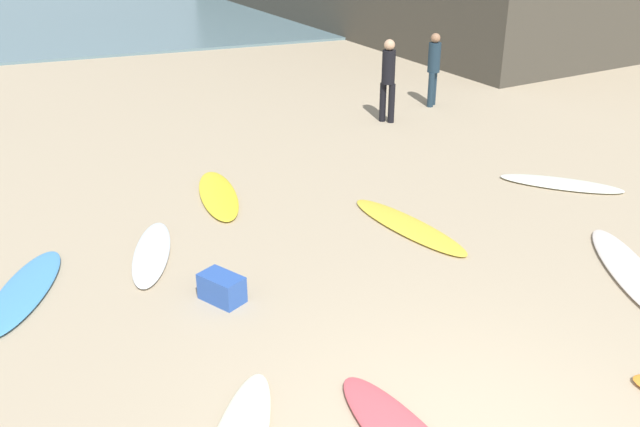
{
  "coord_description": "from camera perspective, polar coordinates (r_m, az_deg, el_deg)",
  "views": [
    {
      "loc": [
        -2.86,
        -3.9,
        4.57
      ],
      "look_at": [
        0.38,
        4.71,
        0.3
      ],
      "focal_mm": 39.27,
      "sensor_mm": 36.0,
      "label": 1
    }
  ],
  "objects": [
    {
      "name": "surfboard_6",
      "position": [
        9.88,
        -13.55,
        -3.15
      ],
      "size": [
        0.94,
        1.99,
        0.09
      ],
      "primitive_type": "ellipsoid",
      "rotation": [
        0.0,
        0.0,
        2.9
      ],
      "color": "silver",
      "rests_on": "ground_plane"
    },
    {
      "name": "beach_cooler",
      "position": [
        8.63,
        -8.0,
        -6.03
      ],
      "size": [
        0.56,
        0.63,
        0.34
      ],
      "primitive_type": "cube",
      "rotation": [
        0.0,
        0.0,
        5.26
      ],
      "color": "#2D56B2",
      "rests_on": "ground_plane"
    },
    {
      "name": "surfboard_5",
      "position": [
        12.56,
        19.04,
        2.32
      ],
      "size": [
        1.89,
        1.74,
        0.07
      ],
      "primitive_type": "ellipsoid",
      "rotation": [
        0.0,
        0.0,
        0.86
      ],
      "color": "white",
      "rests_on": "ground_plane"
    },
    {
      "name": "surfboard_0",
      "position": [
        10.46,
        7.19,
        -1.01
      ],
      "size": [
        1.13,
        2.41,
        0.07
      ],
      "primitive_type": "ellipsoid",
      "rotation": [
        0.0,
        0.0,
        3.4
      ],
      "color": "yellow",
      "rests_on": "ground_plane"
    },
    {
      "name": "beachgoer_far",
      "position": [
        15.08,
        5.58,
        11.05
      ],
      "size": [
        0.4,
        0.4,
        1.77
      ],
      "rotation": [
        0.0,
        0.0,
        2.31
      ],
      "color": "black",
      "rests_on": "ground_plane"
    },
    {
      "name": "beachgoer_near",
      "position": [
        16.44,
        9.25,
        11.77
      ],
      "size": [
        0.4,
        0.4,
        1.66
      ],
      "rotation": [
        0.0,
        0.0,
        3.92
      ],
      "color": "#1E3342",
      "rests_on": "ground_plane"
    },
    {
      "name": "surfboard_8",
      "position": [
        11.54,
        -8.29,
        1.52
      ],
      "size": [
        0.77,
        2.16,
        0.08
      ],
      "primitive_type": "ellipsoid",
      "rotation": [
        0.0,
        0.0,
        3.05
      ],
      "color": "yellow",
      "rests_on": "ground_plane"
    },
    {
      "name": "surfboard_1",
      "position": [
        10.02,
        23.96,
        -4.32
      ],
      "size": [
        1.43,
        2.49,
        0.08
      ],
      "primitive_type": "ellipsoid",
      "rotation": [
        0.0,
        0.0,
        2.76
      ],
      "color": "silver",
      "rests_on": "ground_plane"
    },
    {
      "name": "surfboard_4",
      "position": [
        9.48,
        -22.98,
        -5.82
      ],
      "size": [
        1.28,
        2.16,
        0.09
      ],
      "primitive_type": "ellipsoid",
      "rotation": [
        0.0,
        0.0,
        -0.35
      ],
      "color": "#4B97DC",
      "rests_on": "ground_plane"
    }
  ]
}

